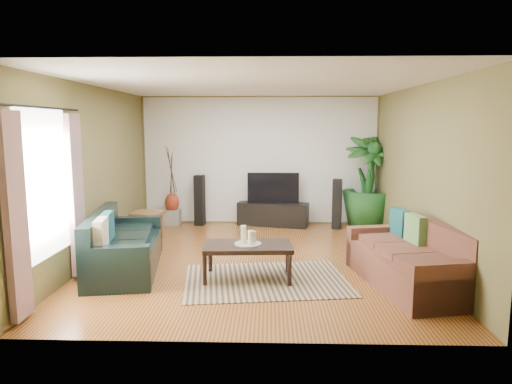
{
  "coord_description": "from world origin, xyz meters",
  "views": [
    {
      "loc": [
        0.22,
        -6.92,
        2.1
      ],
      "look_at": [
        0.0,
        0.2,
        1.05
      ],
      "focal_mm": 32.0,
      "sensor_mm": 36.0,
      "label": 1
    }
  ],
  "objects_px": {
    "coffee_table": "(248,262)",
    "speaker_right": "(337,204)",
    "speaker_left": "(200,200)",
    "sofa_right": "(407,254)",
    "side_table": "(148,226)",
    "television": "(273,188)",
    "tv_stand": "(273,214)",
    "sofa_left": "(126,241)",
    "potted_plant": "(369,182)",
    "pedestal": "(172,217)",
    "vase": "(172,203)"
  },
  "relations": [
    {
      "from": "coffee_table",
      "to": "pedestal",
      "type": "xyz_separation_m",
      "value": [
        -1.77,
        3.39,
        -0.08
      ]
    },
    {
      "from": "speaker_right",
      "to": "pedestal",
      "type": "distance_m",
      "value": 3.46
    },
    {
      "from": "coffee_table",
      "to": "potted_plant",
      "type": "height_order",
      "value": "potted_plant"
    },
    {
      "from": "sofa_left",
      "to": "potted_plant",
      "type": "distance_m",
      "value": 5.11
    },
    {
      "from": "tv_stand",
      "to": "speaker_right",
      "type": "distance_m",
      "value": 1.35
    },
    {
      "from": "vase",
      "to": "pedestal",
      "type": "bearing_deg",
      "value": 0.0
    },
    {
      "from": "sofa_right",
      "to": "television",
      "type": "relative_size",
      "value": 1.87
    },
    {
      "from": "coffee_table",
      "to": "television",
      "type": "relative_size",
      "value": 1.11
    },
    {
      "from": "speaker_left",
      "to": "sofa_right",
      "type": "bearing_deg",
      "value": -38.34
    },
    {
      "from": "sofa_right",
      "to": "coffee_table",
      "type": "relative_size",
      "value": 1.68
    },
    {
      "from": "sofa_right",
      "to": "speaker_left",
      "type": "height_order",
      "value": "speaker_left"
    },
    {
      "from": "television",
      "to": "vase",
      "type": "height_order",
      "value": "television"
    },
    {
      "from": "speaker_left",
      "to": "potted_plant",
      "type": "bearing_deg",
      "value": 8.17
    },
    {
      "from": "sofa_left",
      "to": "speaker_left",
      "type": "distance_m",
      "value": 3.1
    },
    {
      "from": "speaker_left",
      "to": "tv_stand",
      "type": "bearing_deg",
      "value": 9.28
    },
    {
      "from": "coffee_table",
      "to": "speaker_left",
      "type": "height_order",
      "value": "speaker_left"
    },
    {
      "from": "television",
      "to": "speaker_left",
      "type": "xyz_separation_m",
      "value": [
        -1.55,
        0.0,
        -0.27
      ]
    },
    {
      "from": "speaker_right",
      "to": "side_table",
      "type": "xyz_separation_m",
      "value": [
        -3.6,
        -1.09,
        -0.24
      ]
    },
    {
      "from": "sofa_right",
      "to": "side_table",
      "type": "relative_size",
      "value": 3.77
    },
    {
      "from": "sofa_right",
      "to": "speaker_right",
      "type": "distance_m",
      "value": 3.38
    },
    {
      "from": "side_table",
      "to": "sofa_right",
      "type": "bearing_deg",
      "value": -29.3
    },
    {
      "from": "coffee_table",
      "to": "pedestal",
      "type": "height_order",
      "value": "coffee_table"
    },
    {
      "from": "pedestal",
      "to": "side_table",
      "type": "bearing_deg",
      "value": -97.07
    },
    {
      "from": "tv_stand",
      "to": "television",
      "type": "xyz_separation_m",
      "value": [
        0.0,
        0.0,
        0.56
      ]
    },
    {
      "from": "sofa_right",
      "to": "potted_plant",
      "type": "relative_size",
      "value": 1.06
    },
    {
      "from": "sofa_right",
      "to": "tv_stand",
      "type": "relative_size",
      "value": 1.37
    },
    {
      "from": "television",
      "to": "side_table",
      "type": "distance_m",
      "value": 2.71
    },
    {
      "from": "television",
      "to": "pedestal",
      "type": "bearing_deg",
      "value": 180.0
    },
    {
      "from": "sofa_left",
      "to": "speaker_right",
      "type": "distance_m",
      "value": 4.45
    },
    {
      "from": "television",
      "to": "pedestal",
      "type": "height_order",
      "value": "television"
    },
    {
      "from": "sofa_left",
      "to": "speaker_right",
      "type": "xyz_separation_m",
      "value": [
        3.46,
        2.8,
        0.08
      ]
    },
    {
      "from": "coffee_table",
      "to": "pedestal",
      "type": "relative_size",
      "value": 3.69
    },
    {
      "from": "television",
      "to": "vase",
      "type": "distance_m",
      "value": 2.16
    },
    {
      "from": "speaker_right",
      "to": "speaker_left",
      "type": "bearing_deg",
      "value": -171.23
    },
    {
      "from": "speaker_left",
      "to": "speaker_right",
      "type": "height_order",
      "value": "speaker_left"
    },
    {
      "from": "sofa_left",
      "to": "side_table",
      "type": "xyz_separation_m",
      "value": [
        -0.13,
        1.71,
        -0.16
      ]
    },
    {
      "from": "vase",
      "to": "side_table",
      "type": "bearing_deg",
      "value": -97.07
    },
    {
      "from": "pedestal",
      "to": "side_table",
      "type": "distance_m",
      "value": 1.35
    },
    {
      "from": "tv_stand",
      "to": "pedestal",
      "type": "relative_size",
      "value": 4.52
    },
    {
      "from": "potted_plant",
      "to": "side_table",
      "type": "bearing_deg",
      "value": -163.49
    },
    {
      "from": "coffee_table",
      "to": "vase",
      "type": "distance_m",
      "value": 3.83
    },
    {
      "from": "coffee_table",
      "to": "sofa_left",
      "type": "bearing_deg",
      "value": 165.45
    },
    {
      "from": "sofa_left",
      "to": "sofa_right",
      "type": "height_order",
      "value": "same"
    },
    {
      "from": "coffee_table",
      "to": "speaker_left",
      "type": "relative_size",
      "value": 1.13
    },
    {
      "from": "sofa_right",
      "to": "pedestal",
      "type": "xyz_separation_m",
      "value": [
        -3.86,
        3.59,
        -0.26
      ]
    },
    {
      "from": "pedestal",
      "to": "sofa_right",
      "type": "bearing_deg",
      "value": -42.91
    },
    {
      "from": "potted_plant",
      "to": "pedestal",
      "type": "relative_size",
      "value": 5.87
    },
    {
      "from": "television",
      "to": "sofa_left",
      "type": "bearing_deg",
      "value": -125.45
    },
    {
      "from": "television",
      "to": "potted_plant",
      "type": "bearing_deg",
      "value": -1.99
    },
    {
      "from": "coffee_table",
      "to": "speaker_right",
      "type": "xyz_separation_m",
      "value": [
        1.66,
        3.15,
        0.26
      ]
    }
  ]
}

